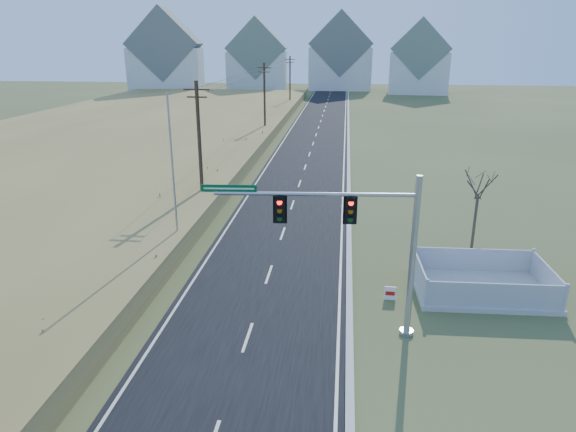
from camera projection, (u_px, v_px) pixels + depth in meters
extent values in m
plane|color=#454C25|center=(256.00, 314.00, 22.89)|extent=(260.00, 260.00, 0.00)
cube|color=black|center=(318.00, 130.00, 69.90)|extent=(8.00, 180.00, 0.06)
cube|color=#B2AFA8|center=(348.00, 130.00, 69.45)|extent=(0.30, 180.00, 0.18)
cube|color=#A08E48|center=(118.00, 135.00, 62.79)|extent=(38.00, 110.00, 1.30)
cylinder|color=#422D1E|center=(200.00, 146.00, 36.21)|extent=(0.26, 0.26, 9.00)
cube|color=#422D1E|center=(196.00, 90.00, 34.95)|extent=(1.80, 0.10, 0.10)
cube|color=#422D1E|center=(197.00, 97.00, 35.11)|extent=(1.40, 0.10, 0.10)
cylinder|color=#422D1E|center=(265.00, 100.00, 64.43)|extent=(0.26, 0.26, 9.00)
cube|color=#422D1E|center=(264.00, 68.00, 63.16)|extent=(1.80, 0.10, 0.10)
cube|color=#422D1E|center=(264.00, 72.00, 63.32)|extent=(1.40, 0.10, 0.10)
cylinder|color=#422D1E|center=(290.00, 82.00, 92.64)|extent=(0.26, 0.26, 9.00)
cube|color=#422D1E|center=(290.00, 59.00, 91.37)|extent=(1.80, 0.10, 0.10)
cube|color=#422D1E|center=(290.00, 62.00, 91.53)|extent=(1.40, 0.10, 0.10)
cube|color=white|center=(167.00, 70.00, 119.26)|extent=(17.38, 13.12, 10.00)
cube|color=slate|center=(165.00, 44.00, 117.35)|extent=(17.69, 13.38, 16.29)
cube|color=white|center=(257.00, 71.00, 124.86)|extent=(14.66, 10.95, 9.00)
cube|color=slate|center=(257.00, 48.00, 123.11)|extent=(14.93, 11.17, 14.26)
cube|color=white|center=(340.00, 69.00, 126.38)|extent=(15.00, 10.00, 10.00)
cube|color=slate|center=(341.00, 44.00, 124.47)|extent=(15.27, 10.20, 15.27)
cube|color=white|center=(419.00, 73.00, 117.15)|extent=(13.87, 10.31, 9.00)
cube|color=slate|center=(421.00, 48.00, 115.40)|extent=(14.12, 10.51, 13.24)
cylinder|color=#9EA0A5|center=(406.00, 332.00, 21.30)|extent=(0.58, 0.58, 0.19)
cylinder|color=#9EA0A5|center=(413.00, 259.00, 20.23)|extent=(0.25, 0.25, 6.80)
cylinder|color=#9EA0A5|center=(315.00, 194.00, 19.53)|extent=(7.76, 0.71, 0.16)
cube|color=black|center=(350.00, 210.00, 19.68)|extent=(0.36, 0.30, 1.05)
cube|color=black|center=(280.00, 209.00, 19.78)|extent=(0.36, 0.30, 1.05)
cube|color=#044F22|center=(229.00, 188.00, 19.59)|extent=(2.13, 0.19, 0.29)
cube|color=#B7B5AD|center=(481.00, 290.00, 24.86)|extent=(6.44, 4.50, 0.24)
cube|color=#B8B9BD|center=(495.00, 296.00, 22.74)|extent=(6.01, 0.27, 1.20)
cube|color=#B8B9BD|center=(472.00, 259.00, 26.52)|extent=(6.01, 0.27, 1.20)
cube|color=#B8B9BD|center=(419.00, 274.00, 24.85)|extent=(0.21, 4.01, 1.20)
cube|color=#B8B9BD|center=(547.00, 278.00, 24.41)|extent=(0.21, 4.01, 1.20)
cube|color=white|center=(390.00, 293.00, 24.01)|extent=(0.54, 0.07, 0.67)
cube|color=red|center=(390.00, 293.00, 23.98)|extent=(0.43, 0.04, 0.19)
cylinder|color=#B7B5AD|center=(179.00, 250.00, 29.61)|extent=(0.41, 0.41, 0.18)
cylinder|color=#9EA0A5|center=(173.00, 176.00, 28.18)|extent=(0.11, 0.11, 9.01)
cylinder|color=#4C3F33|center=(474.00, 226.00, 28.72)|extent=(0.16, 0.16, 3.44)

